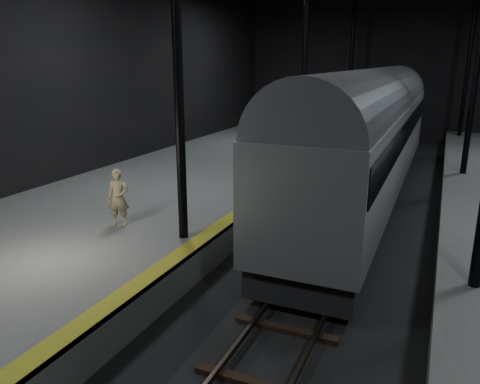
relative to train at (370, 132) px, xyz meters
The scene contains 6 objects.
ground 5.64m from the train, 90.00° to the right, with size 44.00×44.00×0.00m, color black.
platform_left 9.23m from the train, 147.78° to the right, with size 9.00×43.80×1.00m, color #555552.
tactile_strip 6.10m from the train, 124.51° to the right, with size 0.50×43.80×0.01m, color olive.
track 5.60m from the train, 90.00° to the right, with size 2.40×43.00×0.24m.
train is the anchor object (origin of this frame).
woman 10.66m from the train, 125.23° to the right, with size 0.65×0.43×1.78m, color #9C8C60.
Camera 1 is at (2.78, -14.99, 5.94)m, focal length 35.00 mm.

